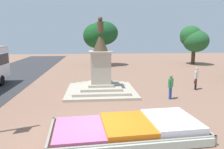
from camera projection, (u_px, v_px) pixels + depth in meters
ground_plane at (100, 133)px, 9.42m from camera, size 87.00×87.00×0.00m
flower_planter at (131, 129)px, 9.19m from camera, size 6.56×3.53×0.63m
statue_monument at (101, 77)px, 16.22m from camera, size 5.05×5.05×5.50m
pedestrian_with_handbag at (196, 77)px, 16.99m from camera, size 0.51×0.63×1.76m
pedestrian_near_planter at (171, 85)px, 14.40m from camera, size 0.41×0.45×1.63m
park_tree_behind_statue at (193, 39)px, 31.94m from camera, size 3.92×4.37×5.67m
park_tree_far_right at (100, 34)px, 30.37m from camera, size 4.89×4.75×6.22m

